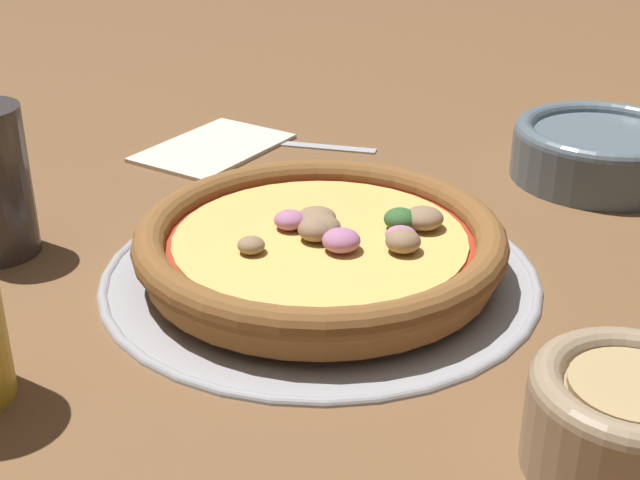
% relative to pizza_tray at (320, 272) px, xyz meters
% --- Properties ---
extents(ground_plane, '(3.00, 3.00, 0.00)m').
position_rel_pizza_tray_xyz_m(ground_plane, '(0.00, 0.00, -0.00)').
color(ground_plane, brown).
extents(pizza_tray, '(0.31, 0.31, 0.01)m').
position_rel_pizza_tray_xyz_m(pizza_tray, '(0.00, 0.00, 0.00)').
color(pizza_tray, '#9E9EA3').
rests_on(pizza_tray, ground_plane).
extents(pizza, '(0.26, 0.26, 0.04)m').
position_rel_pizza_tray_xyz_m(pizza, '(0.00, -0.00, 0.02)').
color(pizza, '#A86B33').
rests_on(pizza, pizza_tray).
extents(bowl_near, '(0.10, 0.10, 0.06)m').
position_rel_pizza_tray_xyz_m(bowl_near, '(-0.09, -0.24, 0.03)').
color(bowl_near, '#9E8466').
rests_on(bowl_near, ground_plane).
extents(bowl_far, '(0.16, 0.16, 0.05)m').
position_rel_pizza_tray_xyz_m(bowl_far, '(0.29, -0.11, 0.02)').
color(bowl_far, slate).
rests_on(bowl_far, ground_plane).
extents(napkin, '(0.15, 0.10, 0.01)m').
position_rel_pizza_tray_xyz_m(napkin, '(0.16, 0.23, 0.00)').
color(napkin, beige).
rests_on(napkin, ground_plane).
extents(fork, '(0.07, 0.17, 0.00)m').
position_rel_pizza_tray_xyz_m(fork, '(0.21, 0.18, -0.00)').
color(fork, '#B7B7BC').
rests_on(fork, ground_plane).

